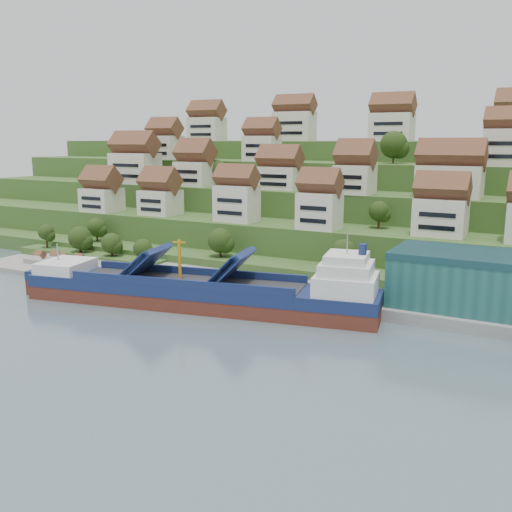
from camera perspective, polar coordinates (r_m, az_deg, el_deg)
The scene contains 9 objects.
ground at distance 104.93m, azimuth -0.59°, elevation -5.98°, with size 300.00×300.00×0.00m, color slate.
quay at distance 110.65m, azimuth 12.38°, elevation -4.72°, with size 180.00×14.00×2.20m, color gray.
pebble_beach at distance 149.07m, azimuth -18.12°, elevation -1.05°, with size 45.00×20.00×1.00m, color gray.
hillside at distance 198.17m, azimuth 14.16°, elevation 5.17°, with size 260.00×128.00×31.00m.
hillside_village at distance 155.34m, azimuth 10.78°, elevation 8.69°, with size 153.42×62.44×29.55m.
hillside_trees at distance 149.49m, azimuth 1.60°, elevation 5.98°, with size 141.30×62.64×30.64m.
flagpole at distance 105.05m, azimuth 10.77°, elevation -2.27°, with size 1.28×0.16×8.00m.
beach_huts at distance 149.36m, azimuth -19.03°, elevation -0.46°, with size 14.40×3.70×2.20m.
cargo_ship at distance 109.38m, azimuth -4.94°, elevation -3.65°, with size 70.08×23.74×15.26m.
Camera 1 is at (48.61, -87.40, 31.73)m, focal length 40.00 mm.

